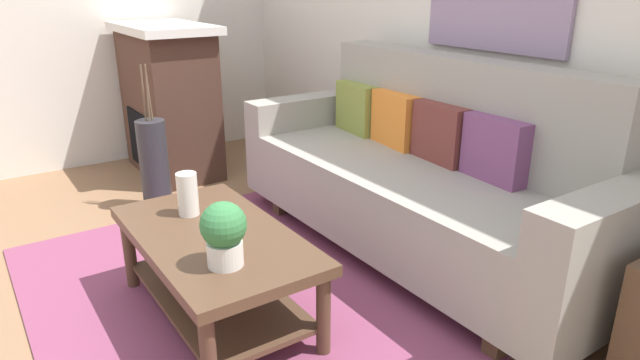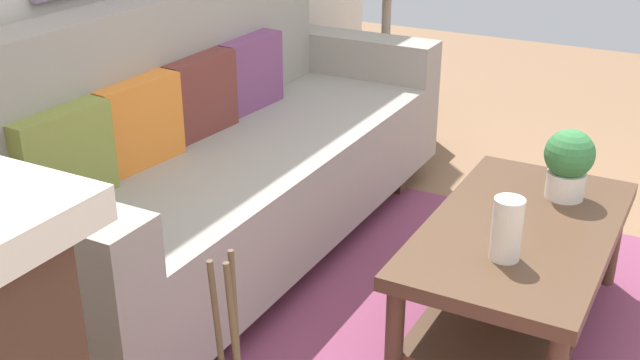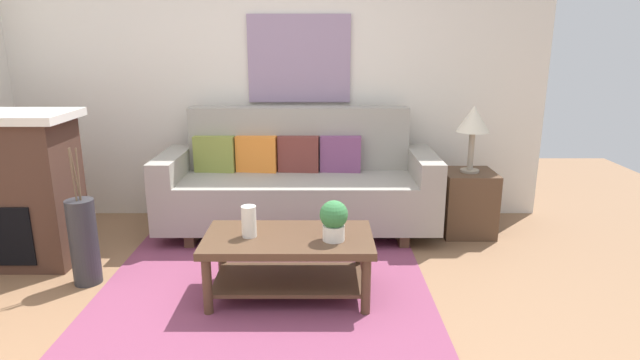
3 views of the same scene
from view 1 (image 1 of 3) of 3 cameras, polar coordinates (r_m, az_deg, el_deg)
ground_plane at (r=2.73m, az=-18.09°, el=-13.70°), size 8.98×8.98×0.00m
wall_back at (r=3.43m, az=15.93°, el=17.30°), size 4.98×0.10×2.70m
area_rug at (r=2.87m, az=-8.38°, el=-10.97°), size 2.25×1.89×0.01m
couch at (r=3.09m, az=10.45°, el=0.03°), size 2.37×0.84×1.08m
throw_pillow_olive at (r=3.64m, az=3.91°, el=7.46°), size 0.37×0.15×0.32m
throw_pillow_orange at (r=3.36m, az=7.83°, el=6.25°), size 0.37×0.16×0.32m
throw_pillow_maroon at (r=3.10m, az=12.40°, el=4.79°), size 0.37×0.15×0.32m
throw_pillow_plum at (r=2.87m, az=17.74°, el=3.04°), size 0.37×0.15×0.32m
coffee_table at (r=2.51m, az=-10.82°, el=-7.78°), size 1.10×0.60×0.43m
tabletop_vase at (r=2.64m, az=-13.55°, el=-1.44°), size 0.10×0.10×0.21m
potted_plant_tabletop at (r=2.13m, az=-9.94°, el=-5.33°), size 0.18×0.18×0.26m
fireplace at (r=4.50m, az=-15.38°, el=8.01°), size 1.02×0.58×1.16m
floor_vase at (r=3.84m, az=-16.78°, el=1.48°), size 0.19×0.19×0.61m
floor_vase_branch_a at (r=3.70m, az=-17.44°, el=8.54°), size 0.02×0.02×0.36m
floor_vase_branch_b at (r=3.73m, az=-17.33°, el=8.65°), size 0.04×0.01×0.36m
floor_vase_branch_c at (r=3.72m, az=-17.84°, el=8.57°), size 0.03×0.02×0.36m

